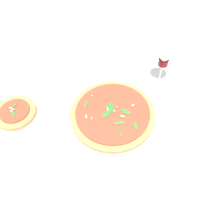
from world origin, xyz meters
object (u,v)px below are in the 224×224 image
object	(u,v)px
pizza_arugula_main	(112,114)
wine_glass	(164,59)
side_plate_white	(63,61)
pizza_personal_side	(16,113)
fork	(198,113)

from	to	relation	value
pizza_arugula_main	wine_glass	bearing A→B (deg)	-12.68
side_plate_white	pizza_arugula_main	bearing A→B (deg)	-110.41
pizza_personal_side	fork	world-z (taller)	pizza_personal_side
pizza_arugula_main	fork	xyz separation A→B (m)	(0.20, -0.28, -0.01)
fork	side_plate_white	bearing A→B (deg)	86.16
pizza_arugula_main	pizza_personal_side	distance (m)	0.37
wine_glass	pizza_arugula_main	bearing A→B (deg)	167.32
pizza_arugula_main	wine_glass	xyz separation A→B (m)	(0.28, -0.06, 0.10)
pizza_arugula_main	side_plate_white	xyz separation A→B (m)	(0.13, 0.36, -0.01)
side_plate_white	pizza_personal_side	bearing A→B (deg)	-171.35
fork	wine_glass	bearing A→B (deg)	58.15
pizza_arugula_main	side_plate_white	size ratio (longest dim) A/B	2.06
wine_glass	fork	bearing A→B (deg)	-112.49
pizza_personal_side	wine_glass	distance (m)	0.62
fork	pizza_personal_side	bearing A→B (deg)	114.69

